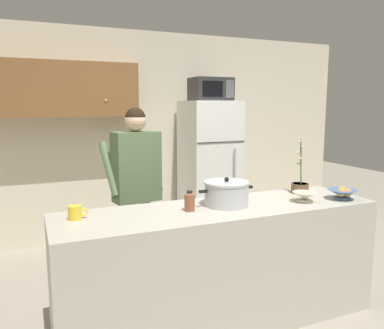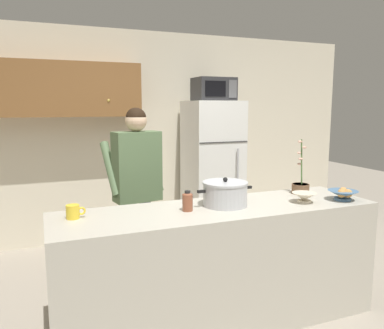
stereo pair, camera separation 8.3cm
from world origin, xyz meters
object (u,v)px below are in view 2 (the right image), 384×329
Objects in this scene: refrigerator at (212,170)px; potted_orchid at (300,186)px; microwave at (214,89)px; coffee_mug at (73,212)px; cooking_pot at (225,194)px; bread_bowl at (343,194)px; person_near_pot at (137,176)px; bottle_near_edge at (188,201)px; empty_bowl at (304,197)px.

refrigerator reaches higher than potted_orchid.
microwave reaches higher than coffee_mug.
bread_bowl is at bearing -12.10° from cooking_pot.
microwave reaches higher than bread_bowl.
coffee_mug is at bearing -136.56° from refrigerator.
bottle_near_edge is at bearing -79.58° from person_near_pot.
refrigerator is 1.56m from person_near_pot.
refrigerator is at bearing 68.14° from cooking_pot.
bread_bowl is 0.50× the size of potted_orchid.
empty_bowl is (-0.11, -1.94, -0.91)m from microwave.
person_near_pot is at bearing -142.03° from microwave.
refrigerator is 1.70m from potted_orchid.
person_near_pot is at bearing 119.79° from cooking_pot.
refrigerator reaches higher than cooking_pot.
cooking_pot is (-0.73, -1.79, -0.87)m from microwave.
refrigerator is 1.01m from microwave.
empty_bowl is (0.62, -0.15, -0.05)m from cooking_pot.
person_near_pot is 1.47m from potted_orchid.
potted_orchid is (1.28, -0.72, -0.05)m from person_near_pot.
refrigerator is at bearing 38.61° from person_near_pot.
person_near_pot is at bearing 137.92° from empty_bowl.
microwave is at bearing 37.97° from person_near_pot.
bottle_near_edge is at bearing -173.80° from cooking_pot.
potted_orchid reaches higher than coffee_mug.
person_near_pot reaches higher than cooking_pot.
cooking_pot is at bearing 166.22° from empty_bowl.
coffee_mug is 0.55× the size of bread_bowl.
refrigerator is at bearing 90.07° from microwave.
microwave reaches higher than empty_bowl.
bottle_near_edge is at bearing -119.59° from refrigerator.
bread_bowl is at bearing -83.36° from refrigerator.
bread_bowl is (2.08, -0.28, 0.00)m from coffee_mug.
bottle_near_edge is 0.32× the size of potted_orchid.
microwave is 3.66× the size of coffee_mug.
potted_orchid is at bearing 8.79° from cooking_pot.
refrigerator reaches higher than person_near_pot.
potted_orchid is (0.07, -1.69, 0.12)m from refrigerator.
microwave is at bearing 67.90° from cooking_pot.
bottle_near_edge is 1.13m from potted_orchid.
refrigerator reaches higher than empty_bowl.
coffee_mug is at bearing 176.34° from cooking_pot.
cooking_pot is 3.49× the size of coffee_mug.
coffee_mug is (-0.63, -0.77, -0.07)m from person_near_pot.
potted_orchid is (0.79, 0.12, -0.02)m from cooking_pot.
bottle_near_edge reaches higher than empty_bowl.
potted_orchid reaches higher than bread_bowl.
microwave is 2.49× the size of empty_bowl.
empty_bowl is (1.11, -1.00, -0.07)m from person_near_pot.
bread_bowl is at bearing -7.62° from coffee_mug.
refrigerator is 1.97m from empty_bowl.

